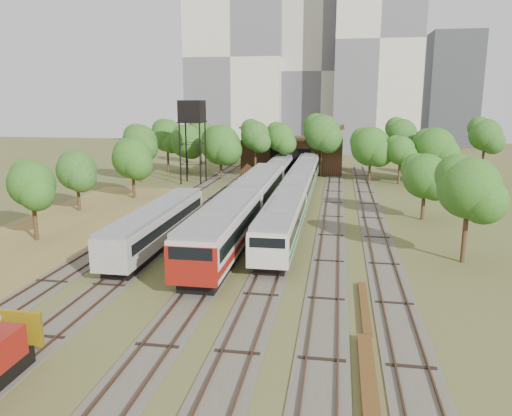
# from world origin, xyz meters

# --- Properties ---
(ground) EXTENTS (240.00, 240.00, 0.00)m
(ground) POSITION_xyz_m (0.00, 0.00, 0.00)
(ground) COLOR #475123
(ground) RESTS_ON ground
(dry_grass_patch) EXTENTS (14.00, 60.00, 0.04)m
(dry_grass_patch) POSITION_xyz_m (-18.00, 8.00, 0.02)
(dry_grass_patch) COLOR brown
(dry_grass_patch) RESTS_ON ground
(tracks) EXTENTS (24.60, 80.00, 0.19)m
(tracks) POSITION_xyz_m (-0.67, 25.00, 0.04)
(tracks) COLOR #4C473D
(tracks) RESTS_ON ground
(railcar_red_set) EXTENTS (3.23, 34.58, 4.00)m
(railcar_red_set) POSITION_xyz_m (-2.00, 19.00, 2.12)
(railcar_red_set) COLOR black
(railcar_red_set) RESTS_ON ground
(railcar_green_set) EXTENTS (2.87, 52.08, 3.55)m
(railcar_green_set) POSITION_xyz_m (2.00, 31.83, 1.88)
(railcar_green_set) COLOR black
(railcar_green_set) RESTS_ON ground
(railcar_rear) EXTENTS (2.69, 16.08, 3.32)m
(railcar_rear) POSITION_xyz_m (-2.00, 48.32, 1.75)
(railcar_rear) COLOR black
(railcar_rear) RESTS_ON ground
(old_grey_coach) EXTENTS (2.68, 18.00, 3.31)m
(old_grey_coach) POSITION_xyz_m (-8.00, 12.34, 1.80)
(old_grey_coach) COLOR black
(old_grey_coach) RESTS_ON ground
(water_tower) EXTENTS (3.38, 3.38, 11.68)m
(water_tower) POSITION_xyz_m (-14.06, 43.27, 9.85)
(water_tower) COLOR black
(water_tower) RESTS_ON ground
(rail_pile_near) EXTENTS (0.68, 10.18, 0.34)m
(rail_pile_near) POSITION_xyz_m (8.00, -6.81, 0.17)
(rail_pile_near) COLOR brown
(rail_pile_near) RESTS_ON ground
(rail_pile_far) EXTENTS (0.46, 7.37, 0.24)m
(rail_pile_far) POSITION_xyz_m (8.20, 2.28, 0.12)
(rail_pile_far) COLOR brown
(rail_pile_far) RESTS_ON ground
(maintenance_shed) EXTENTS (16.45, 11.55, 7.58)m
(maintenance_shed) POSITION_xyz_m (-1.00, 57.98, 2.91)
(maintenance_shed) COLOR #332112
(maintenance_shed) RESTS_ON ground
(tree_band_left) EXTENTS (8.72, 73.48, 8.61)m
(tree_band_left) POSITION_xyz_m (-20.65, 28.91, 5.23)
(tree_band_left) COLOR #382616
(tree_band_left) RESTS_ON ground
(tree_band_far) EXTENTS (49.84, 10.68, 9.58)m
(tree_band_far) POSITION_xyz_m (3.89, 49.91, 5.73)
(tree_band_far) COLOR #382616
(tree_band_far) RESTS_ON ground
(tree_band_right) EXTENTS (5.28, 39.31, 7.83)m
(tree_band_right) POSITION_xyz_m (15.26, 26.40, 4.92)
(tree_band_right) COLOR #382616
(tree_band_right) RESTS_ON ground
(tower_left) EXTENTS (22.00, 16.00, 42.00)m
(tower_left) POSITION_xyz_m (-18.00, 95.00, 21.00)
(tower_left) COLOR beige
(tower_left) RESTS_ON ground
(tower_centre) EXTENTS (20.00, 18.00, 36.00)m
(tower_centre) POSITION_xyz_m (2.00, 100.00, 18.00)
(tower_centre) COLOR #B8B4A6
(tower_centre) RESTS_ON ground
(tower_right) EXTENTS (18.00, 16.00, 48.00)m
(tower_right) POSITION_xyz_m (14.00, 92.00, 24.00)
(tower_right) COLOR beige
(tower_right) RESTS_ON ground
(tower_far_right) EXTENTS (12.00, 12.00, 28.00)m
(tower_far_right) POSITION_xyz_m (34.00, 110.00, 14.00)
(tower_far_right) COLOR #383C3F
(tower_far_right) RESTS_ON ground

